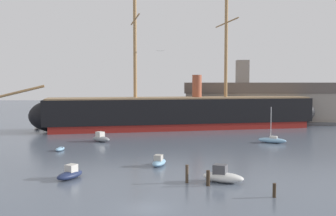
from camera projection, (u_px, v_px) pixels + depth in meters
name	position (u px, v px, depth m)	size (l,w,h in m)	color
ground_plane	(147.00, 209.00, 32.42)	(400.00, 400.00, 0.00)	slate
tall_ship	(181.00, 112.00, 88.83)	(72.58, 24.15, 35.47)	maroon
motorboat_foreground_left	(70.00, 174.00, 42.53)	(3.00, 4.04, 1.57)	#1E284C
motorboat_foreground_right	(223.00, 176.00, 41.09)	(4.87, 3.39, 1.89)	silver
motorboat_near_centre	(159.00, 162.00, 49.25)	(2.26, 3.71, 1.45)	#7FB2D6
dinghy_mid_left	(60.00, 149.00, 60.09)	(1.32, 2.56, 0.58)	#7FB2D6
motorboat_alongside_bow	(101.00, 138.00, 69.51)	(4.41, 4.06, 1.78)	gray
sailboat_alongside_stern	(272.00, 140.00, 67.90)	(5.10, 3.28, 6.40)	#7FB2D6
dinghy_far_left	(37.00, 128.00, 87.07)	(1.27, 2.64, 0.61)	silver
motorboat_distant_centre	(171.00, 124.00, 94.04)	(4.70, 4.00, 1.86)	#7FB2D6
mooring_piling_nearest	(274.00, 190.00, 35.62)	(0.33, 0.33, 1.32)	#382B1E
mooring_piling_left_pair	(208.00, 178.00, 39.59)	(0.39, 0.39, 1.61)	#382B1E
mooring_piling_right_pair	(187.00, 174.00, 40.77)	(0.33, 0.33, 1.94)	#4C3D2D
dockside_warehouse_right	(264.00, 103.00, 102.48)	(46.05, 15.26, 16.64)	#565659
seagull_in_flight	(160.00, 51.00, 63.96)	(1.30, 0.41, 0.14)	silver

